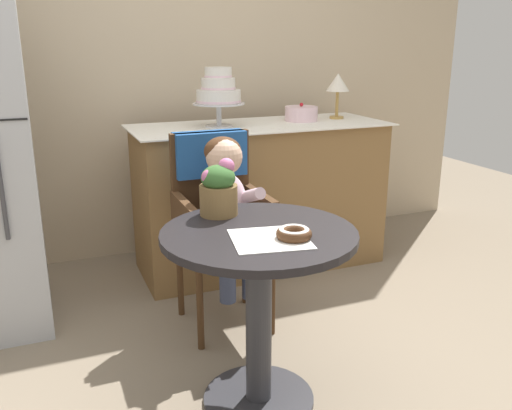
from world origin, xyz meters
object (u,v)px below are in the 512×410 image
Objects in this scene: flower_vase at (218,189)px; round_layer_cake at (301,114)px; donut_front at (294,233)px; cafe_table at (259,284)px; seated_child at (227,199)px; table_lamp at (338,84)px; tiered_cake_stand at (218,92)px; wicker_chair at (216,198)px.

round_layer_cake is at bearing 50.33° from flower_vase.
donut_front is 0.56× the size of flower_vase.
seated_child is (0.08, 0.58, 0.17)m from cafe_table.
flower_vase is at bearing -136.59° from table_lamp.
seated_child is at bearing 82.23° from cafe_table.
cafe_table is at bearing 121.63° from donut_front.
seated_child is 2.14× the size of tiered_cake_stand.
round_layer_cake is at bearing -178.76° from table_lamp.
cafe_table is 0.75× the size of wicker_chair.
seated_child is 1.12m from round_layer_cake.
seated_child reaches higher than flower_vase.
seated_child is 0.86m from tiered_cake_stand.
round_layer_cake is at bearing 45.00° from seated_child.
donut_front is 1.84m from table_lamp.
flower_vase is at bearing 106.90° from cafe_table.
flower_vase reaches higher than cafe_table.
flower_vase is 1.65m from table_lamp.
flower_vase is 1.09× the size of round_layer_cake.
wicker_chair is at bearing -110.24° from tiered_cake_stand.
tiered_cake_stand is (0.21, 0.72, 0.42)m from seated_child.
tiered_cake_stand is (0.29, 1.30, 0.59)m from cafe_table.
flower_vase is at bearing -108.37° from wicker_chair.
tiered_cake_stand is at bearing 68.39° from wicker_chair.
wicker_chair is 1.31× the size of seated_child.
cafe_table is 5.73× the size of donut_front.
seated_child is 0.71m from donut_front.
tiered_cake_stand is at bearing 73.88° from seated_child.
seated_child is at bearing 89.96° from donut_front.
seated_child is at bearing -106.12° from tiered_cake_stand.
tiered_cake_stand is at bearing 77.54° from cafe_table.
seated_child is 3.24× the size of flower_vase.
table_lamp is (0.26, 0.01, 0.17)m from round_layer_cake.
round_layer_cake is (0.85, 1.35, 0.44)m from cafe_table.
tiered_cake_stand is at bearing -176.32° from table_lamp.
table_lamp is at bearing 37.01° from seated_child.
tiered_cake_stand is (0.36, 1.06, 0.28)m from flower_vase.
tiered_cake_stand is at bearing 71.26° from flower_vase.
tiered_cake_stand is 0.58m from round_layer_cake.
table_lamp is (1.03, 0.77, 0.44)m from seated_child.
round_layer_cake is (0.77, 0.61, 0.30)m from wicker_chair.
round_layer_cake is at bearing 62.49° from donut_front.
table_lamp is (0.82, 0.05, 0.01)m from tiered_cake_stand.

